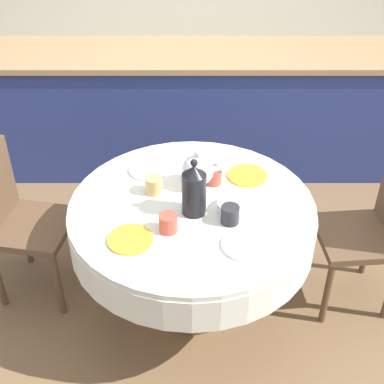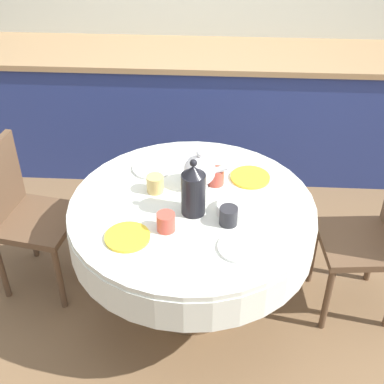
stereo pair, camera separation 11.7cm
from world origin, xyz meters
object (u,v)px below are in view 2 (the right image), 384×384
Objects in this scene: teapot at (200,171)px; coffee_carafe at (193,190)px; chair_left at (375,234)px; chair_right at (23,211)px.

coffee_carafe is at bearing -95.41° from teapot.
chair_left is 3.97× the size of teapot.
chair_right is at bearing 82.40° from chair_left.
chair_left is at bearing -5.19° from teapot.
teapot is (0.02, 0.22, -0.04)m from coffee_carafe.
chair_left is 1.01m from coffee_carafe.
chair_right is at bearing 166.80° from coffee_carafe.
teapot reaches higher than chair_left.
chair_right is 3.00× the size of coffee_carafe.
chair_right is 3.97× the size of teapot.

